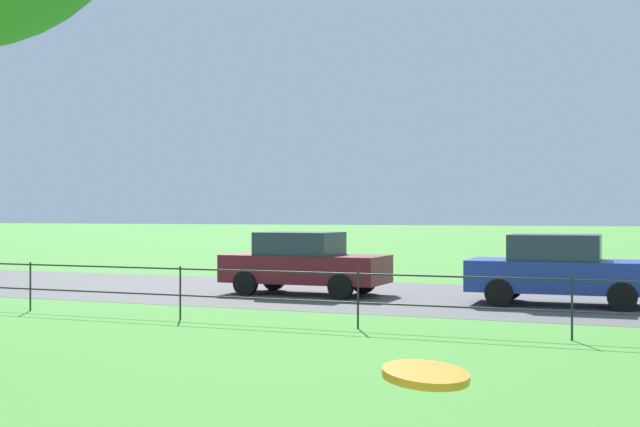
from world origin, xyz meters
name	(u,v)px	position (x,y,z in m)	size (l,w,h in m)	color
street_strip	(599,304)	(0.00, 20.63, 0.00)	(80.00, 7.69, 0.01)	#565454
park_fence	(572,298)	(0.00, 14.77, 0.67)	(35.67, 0.04, 1.00)	#232328
frisbee	(426,375)	(0.69, 3.54, 1.49)	(0.37, 0.37, 0.06)	orange
car_maroon_far_left	(304,263)	(-6.92, 20.17, 0.78)	(4.00, 1.82, 1.54)	maroon
car_blue_left	(560,269)	(-0.77, 20.02, 0.78)	(4.06, 1.93, 1.54)	#233899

